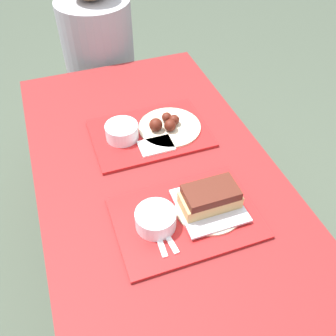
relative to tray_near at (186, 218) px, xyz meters
name	(u,v)px	position (x,y,z in m)	size (l,w,h in m)	color
ground_plane	(160,281)	(-0.02, 0.22, -0.77)	(12.00, 12.00, 0.00)	#424C3D
picnic_table	(158,193)	(-0.02, 0.22, -0.12)	(0.80, 1.47, 0.77)	maroon
picnic_bench_far	(107,107)	(-0.02, 1.17, -0.40)	(0.76, 0.28, 0.45)	maroon
tray_near	(186,218)	(0.00, 0.00, 0.00)	(0.43, 0.30, 0.01)	red
tray_far	(150,133)	(0.02, 0.41, 0.00)	(0.43, 0.30, 0.01)	red
bowl_coleslaw_near	(156,218)	(-0.09, 0.00, 0.04)	(0.12, 0.12, 0.06)	silver
brisket_sandwich_plate	(210,201)	(0.08, 0.01, 0.04)	(0.21, 0.21, 0.09)	beige
plastic_fork_near	(157,232)	(-0.10, -0.03, 0.01)	(0.02, 0.17, 0.00)	white
plastic_knife_near	(164,230)	(-0.08, -0.03, 0.01)	(0.03, 0.17, 0.00)	white
bowl_coleslaw_far	(122,131)	(-0.09, 0.42, 0.04)	(0.12, 0.12, 0.06)	silver
wings_plate_far	(168,125)	(0.09, 0.41, 0.02)	(0.23, 0.23, 0.06)	beige
napkin_far	(156,146)	(0.01, 0.33, 0.01)	(0.12, 0.09, 0.01)	white
person_seated_across	(98,46)	(-0.02, 1.17, -0.01)	(0.36, 0.36, 0.74)	#9E9EA3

